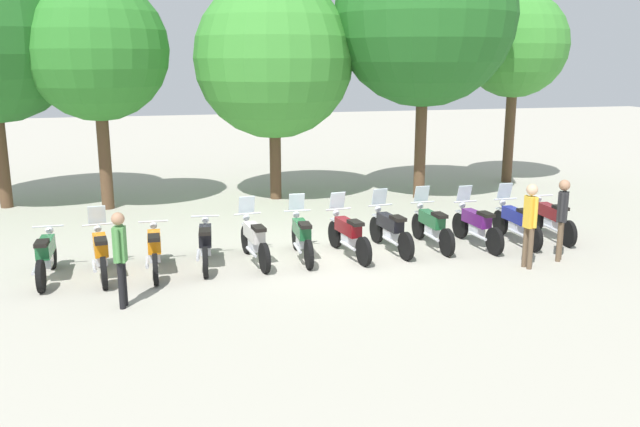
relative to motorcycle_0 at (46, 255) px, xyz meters
The scene contains 20 objects.
ground_plane 5.90m from the motorcycle_0, ahead, with size 80.00×80.00×0.00m, color #ADA899.
motorcycle_0 is the anchor object (origin of this frame).
motorcycle_1 1.07m from the motorcycle_0, ahead, with size 0.62×2.19×1.37m.
motorcycle_2 2.14m from the motorcycle_0, ahead, with size 0.62×2.19×0.99m.
motorcycle_3 3.21m from the motorcycle_0, ahead, with size 0.62×2.19×0.99m.
motorcycle_4 4.27m from the motorcycle_0, ahead, with size 0.62×2.19×1.37m.
motorcycle_5 5.34m from the motorcycle_0, ahead, with size 0.62×2.19×1.37m.
motorcycle_6 6.40m from the motorcycle_0, ahead, with size 0.62×2.18×1.37m.
motorcycle_7 7.47m from the motorcycle_0, ahead, with size 0.62×2.19×1.37m.
motorcycle_8 8.55m from the motorcycle_0, ahead, with size 0.62×2.19×1.37m.
motorcycle_9 9.61m from the motorcycle_0, ahead, with size 0.62×2.19×1.37m.
motorcycle_10 10.68m from the motorcycle_0, ahead, with size 0.62×2.19×1.37m.
motorcycle_11 11.75m from the motorcycle_0, ahead, with size 0.62×2.19×0.99m.
person_0 10.04m from the motorcycle_0, ahead, with size 0.27×0.41×1.83m.
person_1 10.96m from the motorcycle_0, ahead, with size 0.34×0.35×1.82m.
person_2 2.59m from the motorcycle_0, 52.16° to the right, with size 0.28×0.41×1.76m.
tree_1 7.74m from the motorcycle_0, 82.78° to the left, with size 4.06×4.06×6.66m.
tree_2 9.80m from the motorcycle_0, 48.47° to the left, with size 4.90×4.90×6.84m.
tree_3 13.01m from the motorcycle_0, 28.76° to the left, with size 5.56×5.56×8.46m.
tree_4 17.04m from the motorcycle_0, 27.33° to the left, with size 3.67×3.67×6.69m.
Camera 1 is at (-3.65, -13.93, 4.39)m, focal length 37.25 mm.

